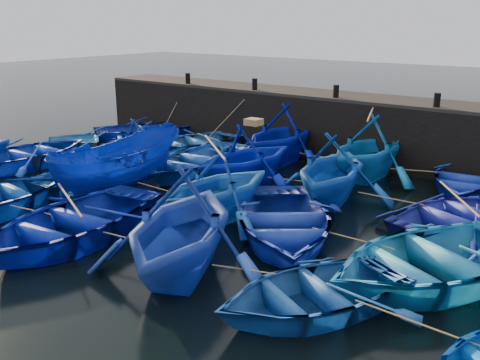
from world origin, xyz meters
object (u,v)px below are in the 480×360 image
Objects in this scene: boat_13 at (32,153)px; boat_8 at (197,160)px; boat_0 at (148,129)px; wooden_crate at (254,122)px.

boat_8 is at bearing -153.69° from boat_13.
boat_8 is 1.07× the size of boat_13.
boat_13 reaches higher than boat_0.
boat_0 is 6.12m from boat_13.
wooden_crate reaches higher than boat_13.
boat_0 is 9.72× the size of wooden_crate.
boat_0 is at bearing -92.60° from boat_13.
wooden_crate reaches higher than boat_8.
boat_13 is at bearing -162.51° from wooden_crate.
wooden_crate is (8.65, -3.32, 1.84)m from boat_0.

